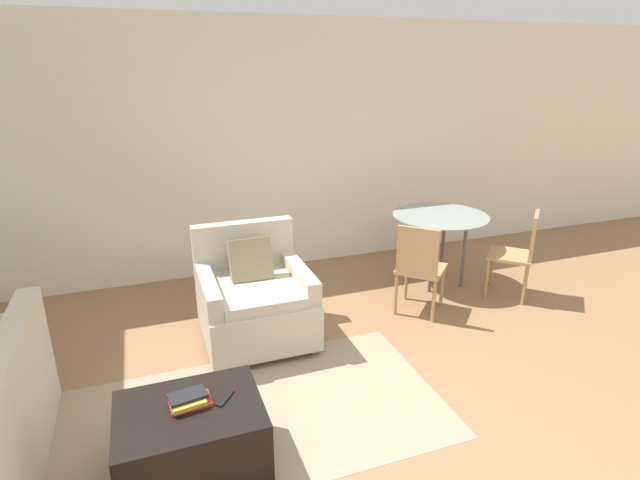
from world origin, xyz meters
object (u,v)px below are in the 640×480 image
at_px(book_stack, 188,400).
at_px(ottoman, 192,437).
at_px(dining_chair_near_right, 521,249).
at_px(dining_table, 440,224).
at_px(armchair, 254,299).
at_px(tv_remote_primary, 225,398).
at_px(dining_chair_near_left, 419,264).

bearing_deg(book_stack, ottoman, -99.57).
bearing_deg(dining_chair_near_right, dining_table, 135.00).
height_order(ottoman, dining_table, dining_table).
bearing_deg(ottoman, armchair, 63.51).
height_order(book_stack, dining_chair_near_right, dining_chair_near_right).
bearing_deg(ottoman, tv_remote_primary, 3.35).
bearing_deg(ottoman, dining_chair_near_right, 20.58).
distance_m(book_stack, dining_chair_near_right, 3.61).
height_order(armchair, book_stack, armchair).
xyz_separation_m(tv_remote_primary, dining_chair_near_right, (3.19, 1.26, 0.07)).
xyz_separation_m(book_stack, dining_table, (2.81, 1.82, 0.19)).
distance_m(dining_chair_near_left, dining_chair_near_right, 1.16).
distance_m(book_stack, tv_remote_primary, 0.20).
relative_size(tv_remote_primary, dining_chair_near_right, 0.16).
xyz_separation_m(dining_table, dining_chair_near_left, (-0.58, -0.58, -0.15)).
height_order(armchair, dining_chair_near_left, armchair).
bearing_deg(dining_table, dining_chair_near_left, -135.00).
distance_m(tv_remote_primary, dining_table, 3.20).
distance_m(ottoman, book_stack, 0.24).
distance_m(ottoman, dining_table, 3.40).
relative_size(armchair, tv_remote_primary, 6.64).
distance_m(armchair, dining_chair_near_left, 1.55).
relative_size(ottoman, dining_chair_near_right, 0.91).
bearing_deg(book_stack, dining_chair_near_left, 29.17).
xyz_separation_m(ottoman, dining_chair_near_right, (3.39, 1.27, 0.28)).
distance_m(tv_remote_primary, dining_chair_near_left, 2.39).
relative_size(ottoman, dining_table, 0.81).
distance_m(ottoman, tv_remote_primary, 0.29).
bearing_deg(book_stack, dining_chair_near_right, 20.14).
height_order(ottoman, tv_remote_primary, tv_remote_primary).
height_order(ottoman, dining_chair_near_right, dining_chair_near_right).
height_order(ottoman, book_stack, book_stack).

